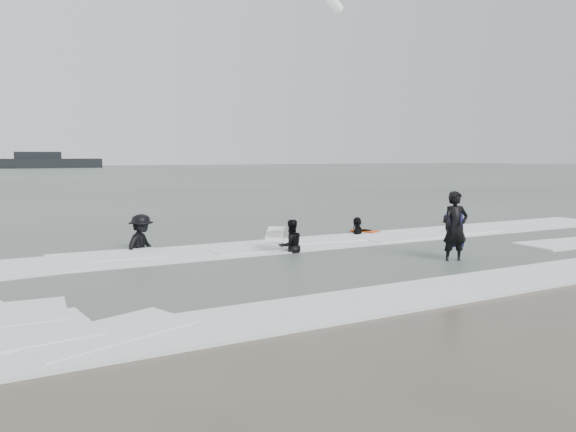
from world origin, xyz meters
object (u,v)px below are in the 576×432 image
surfer_wading (291,254)px  surfer_right_far (448,224)px  vessel_horizon (38,162)px  surfer_breaker (142,251)px  surfer_centre (454,263)px  surfer_right_near (357,236)px

surfer_wading → surfer_right_far: (9.20, 3.31, 0.00)m
vessel_horizon → surfer_breaker: bearing=-92.6°
vessel_horizon → surfer_wading: bearing=-90.8°
surfer_centre → surfer_breaker: bearing=152.2°
surfer_right_near → vessel_horizon: vessel_horizon is taller
surfer_right_near → surfer_right_far: (5.36, 1.13, 0.00)m
surfer_right_far → vessel_horizon: (-7.37, 122.84, 1.39)m
surfer_centre → vessel_horizon: (-1.34, 129.42, 1.39)m
surfer_centre → vessel_horizon: 129.43m
surfer_breaker → surfer_centre: bearing=-82.4°
surfer_centre → surfer_right_near: surfer_centre is taller
surfer_centre → surfer_right_near: bearing=95.0°
surfer_centre → surfer_wading: bearing=146.3°
surfer_right_near → surfer_right_far: 5.47m
surfer_breaker → surfer_right_near: surfer_breaker is taller
surfer_centre → surfer_wading: size_ratio=1.24×
surfer_wading → surfer_right_far: surfer_wading is taller
surfer_centre → surfer_breaker: 8.98m
surfer_centre → surfer_breaker: size_ratio=0.98×
surfer_wading → surfer_centre: bearing=136.6°
surfer_breaker → vessel_horizon: size_ratio=0.07×
surfer_centre → surfer_right_near: 5.49m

